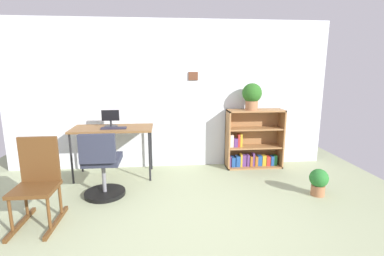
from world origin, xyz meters
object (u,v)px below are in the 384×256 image
object	(u,v)px
rocking_chair	(37,181)
desk	(113,131)
office_chair	(102,169)
potted_plant_on_shelf	(252,95)
monitor	(111,119)
bookshelf_low	(252,142)
potted_plant_floor	(319,181)
keyboard	(114,128)

from	to	relation	value
rocking_chair	desk	bearing A→B (deg)	65.82
office_chair	potted_plant_on_shelf	size ratio (longest dim) A/B	2.05
monitor	bookshelf_low	world-z (taller)	monitor
potted_plant_on_shelf	potted_plant_floor	xyz separation A→B (m)	(0.58, -1.13, -1.01)
office_chair	potted_plant_on_shelf	world-z (taller)	potted_plant_on_shelf
monitor	bookshelf_low	distance (m)	2.30
rocking_chair	monitor	bearing A→B (deg)	68.15
desk	potted_plant_on_shelf	bearing A→B (deg)	4.71
rocking_chair	potted_plant_on_shelf	distance (m)	3.18
potted_plant_floor	keyboard	bearing A→B (deg)	162.30
office_chair	bookshelf_low	size ratio (longest dim) A/B	0.90
office_chair	potted_plant_floor	distance (m)	2.77
desk	potted_plant_floor	distance (m)	2.94
desk	potted_plant_on_shelf	xyz separation A→B (m)	(2.16, 0.18, 0.50)
keyboard	office_chair	world-z (taller)	office_chair
keyboard	rocking_chair	xyz separation A→B (m)	(-0.61, -1.18, -0.31)
monitor	rocking_chair	distance (m)	1.50
potted_plant_on_shelf	desk	bearing A→B (deg)	-175.29
monitor	potted_plant_on_shelf	xyz separation A→B (m)	(2.19, 0.11, 0.33)
rocking_chair	bookshelf_low	xyz separation A→B (m)	(2.79, 1.50, -0.04)
desk	potted_plant_on_shelf	distance (m)	2.22
rocking_chair	potted_plant_on_shelf	bearing A→B (deg)	27.94
potted_plant_on_shelf	bookshelf_low	bearing A→B (deg)	43.76
monitor	rocking_chair	size ratio (longest dim) A/B	0.28
potted_plant_floor	rocking_chair	bearing A→B (deg)	-174.49
bookshelf_low	desk	bearing A→B (deg)	-173.98
office_chair	bookshelf_low	bearing A→B (deg)	23.51
office_chair	potted_plant_on_shelf	xyz separation A→B (m)	(2.18, 0.92, 0.83)
monitor	potted_plant_floor	bearing A→B (deg)	-20.30
desk	rocking_chair	size ratio (longest dim) A/B	1.29
office_chair	rocking_chair	bearing A→B (deg)	-136.08
desk	keyboard	size ratio (longest dim) A/B	3.27
monitor	desk	bearing A→B (deg)	-66.50
desk	potted_plant_on_shelf	world-z (taller)	potted_plant_on_shelf
desk	rocking_chair	bearing A→B (deg)	-114.18
keyboard	monitor	bearing A→B (deg)	112.54
bookshelf_low	potted_plant_on_shelf	world-z (taller)	potted_plant_on_shelf
office_chair	bookshelf_low	xyz separation A→B (m)	(2.24, 0.97, 0.04)
potted_plant_on_shelf	keyboard	bearing A→B (deg)	-172.83
monitor	office_chair	world-z (taller)	monitor
monitor	rocking_chair	xyz separation A→B (m)	(-0.54, -1.34, -0.42)
office_chair	bookshelf_low	world-z (taller)	bookshelf_low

